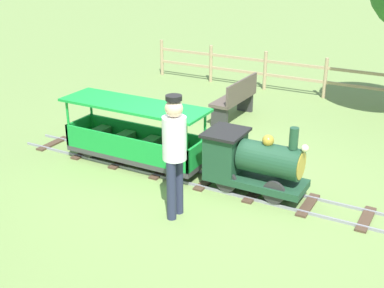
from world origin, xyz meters
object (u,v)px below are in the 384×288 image
park_bench (236,99)px  passenger_car (135,140)px  conductor_person (174,147)px  locomotive (251,161)px

park_bench → passenger_car: bearing=-9.8°
conductor_person → locomotive: bearing=151.2°
conductor_person → park_bench: bearing=-166.9°
locomotive → conductor_person: bearing=-28.8°
passenger_car → park_bench: 2.77m
passenger_car → conductor_person: conductor_person is taller
locomotive → passenger_car: (0.00, -1.95, -0.06)m
passenger_car → conductor_person: size_ratio=1.45×
passenger_car → conductor_person: bearing=51.8°
locomotive → conductor_person: (1.07, -0.59, 0.47)m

